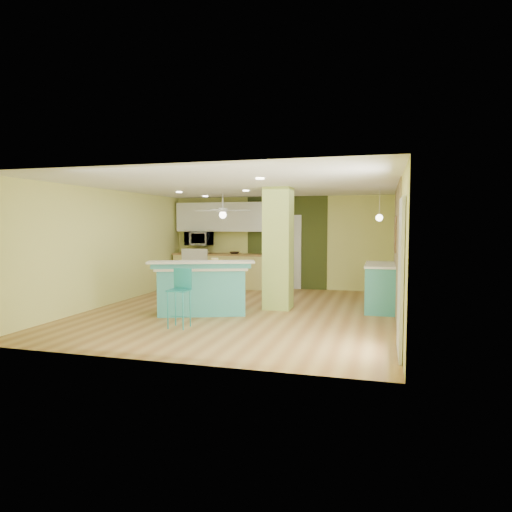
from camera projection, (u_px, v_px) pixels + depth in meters
The scene contains 23 objects.
floor at pixel (241, 311), 9.18m from camera, with size 6.00×7.00×0.01m, color olive.
ceiling at pixel (241, 186), 9.00m from camera, with size 6.00×7.00×0.01m, color white.
wall_back at pixel (280, 243), 12.46m from camera, with size 6.00×0.01×2.50m, color #E9EA7D.
wall_front at pixel (157, 264), 5.73m from camera, with size 6.00×0.01×2.50m, color #E9EA7D.
wall_left at pixel (109, 247), 9.90m from camera, with size 0.01×7.00×2.50m, color #E9EA7D.
wall_right at pixel (398, 252), 8.28m from camera, with size 0.01×7.00×2.50m, color #E9EA7D.
wood_panel at pixel (397, 250), 8.86m from camera, with size 0.02×3.40×2.50m, color olive.
olive_accent at pixel (287, 243), 12.39m from camera, with size 2.20×0.02×2.50m, color #3D481C.
interior_door at pixel (286, 252), 12.38m from camera, with size 0.82×0.05×2.00m, color white.
french_door at pixel (401, 277), 6.10m from camera, with size 0.04×1.08×2.10m, color silver.
column at pixel (278, 249), 9.40m from camera, with size 0.55×0.55×2.50m, color #A9BE58.
kitchen_run at pixel (231, 271), 12.57m from camera, with size 3.25×0.63×0.94m.
stove at pixel (199, 270), 12.82m from camera, with size 0.76×0.66×1.08m.
upper_cabinets at pixel (232, 217), 12.58m from camera, with size 3.20×0.34×0.80m, color white.
microwave at pixel (199, 239), 12.76m from camera, with size 0.70×0.48×0.39m, color silver.
ceiling_fan at pixel (223, 211), 11.25m from camera, with size 1.41×1.41×0.61m.
pendant_lamp at pixel (379, 217), 9.06m from camera, with size 0.14×0.14×0.69m.
wall_decor at pixel (395, 234), 9.04m from camera, with size 0.03×0.90×0.70m, color brown.
peninsula at pixel (202, 289), 8.94m from camera, with size 2.12×1.64×1.06m.
bar_stool at pixel (181, 288), 7.73m from camera, with size 0.34×0.34×1.00m.
side_counter at pixel (381, 287), 9.32m from camera, with size 0.62×1.47×0.94m.
fruit_bowl at pixel (235, 253), 12.41m from camera, with size 0.26×0.26×0.06m, color #342315.
canister at pixel (215, 262), 9.04m from camera, with size 0.14×0.14×0.16m, color yellow.
Camera 1 is at (2.74, -8.66, 1.75)m, focal length 32.00 mm.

